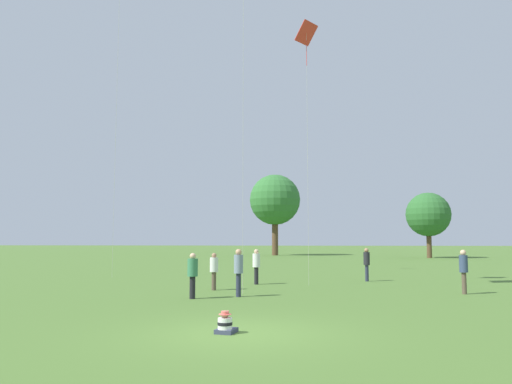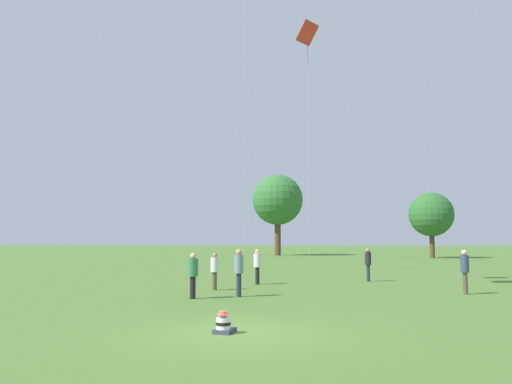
# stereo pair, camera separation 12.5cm
# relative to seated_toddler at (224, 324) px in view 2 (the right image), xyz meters

# --- Properties ---
(ground_plane) EXTENTS (300.00, 300.00, 0.00)m
(ground_plane) POSITION_rel_seated_toddler_xyz_m (0.34, 0.04, -0.20)
(ground_plane) COLOR #4C702D
(seated_toddler) EXTENTS (0.53, 0.60, 0.53)m
(seated_toddler) POSITION_rel_seated_toddler_xyz_m (0.00, 0.00, 0.00)
(seated_toddler) COLOR #383D56
(seated_toddler) RESTS_ON ground
(person_standing_0) EXTENTS (0.47, 0.47, 1.69)m
(person_standing_0) POSITION_rel_seated_toddler_xyz_m (-0.36, 12.53, 0.80)
(person_standing_0) COLOR black
(person_standing_0) RESTS_ON ground
(person_standing_1) EXTENTS (0.49, 0.49, 1.81)m
(person_standing_1) POSITION_rel_seated_toddler_xyz_m (-0.59, 7.32, 0.89)
(person_standing_1) COLOR #282D42
(person_standing_1) RESTS_ON ground
(person_standing_2) EXTENTS (0.41, 0.41, 1.59)m
(person_standing_2) POSITION_rel_seated_toddler_xyz_m (-1.95, 9.66, 0.74)
(person_standing_2) COLOR brown
(person_standing_2) RESTS_ON ground
(person_standing_3) EXTENTS (0.45, 0.45, 1.71)m
(person_standing_3) POSITION_rel_seated_toddler_xyz_m (5.21, 14.77, 0.83)
(person_standing_3) COLOR #282D42
(person_standing_3) RESTS_ON ground
(person_standing_4) EXTENTS (0.49, 0.49, 1.67)m
(person_standing_4) POSITION_rel_seated_toddler_xyz_m (-2.21, 6.55, 0.78)
(person_standing_4) COLOR black
(person_standing_4) RESTS_ON ground
(person_standing_5) EXTENTS (0.34, 0.34, 1.76)m
(person_standing_5) POSITION_rel_seated_toddler_xyz_m (8.27, 9.01, 0.86)
(person_standing_5) COLOR brown
(person_standing_5) RESTS_ON ground
(kite_1) EXTENTS (1.20, 1.28, 12.83)m
(kite_1) POSITION_rel_seated_toddler_xyz_m (2.16, 12.26, 11.80)
(kite_1) COLOR red
(kite_1) RESTS_ON ground
(distant_tree_0) EXTENTS (5.07, 5.07, 7.53)m
(distant_tree_0) POSITION_rel_seated_toddler_xyz_m (16.57, 47.36, 4.77)
(distant_tree_0) COLOR brown
(distant_tree_0) RESTS_ON ground
(distant_tree_1) EXTENTS (6.78, 6.78, 10.82)m
(distant_tree_1) POSITION_rel_seated_toddler_xyz_m (-1.55, 54.99, 7.18)
(distant_tree_1) COLOR brown
(distant_tree_1) RESTS_ON ground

